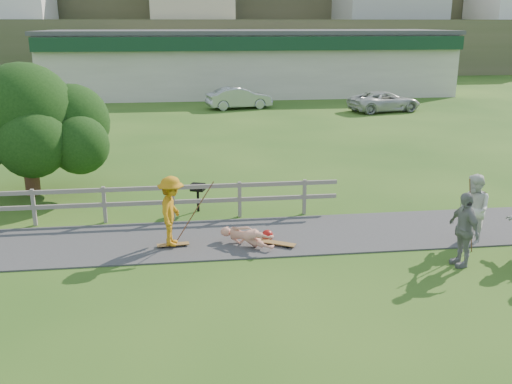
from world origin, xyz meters
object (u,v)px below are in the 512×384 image
(skater_rider, at_px, (172,215))
(car_silver, at_px, (239,98))
(car_white, at_px, (385,101))
(skater_fallen, at_px, (247,237))
(bbq, at_px, (198,198))
(spectator_a, at_px, (474,209))
(tree, at_px, (27,140))
(spectator_b, at_px, (463,229))

(skater_rider, xyz_separation_m, car_silver, (4.30, 24.93, -0.19))
(car_white, bearing_deg, skater_fallen, 139.13)
(car_white, distance_m, bbq, 23.37)
(spectator_a, relative_size, tree, 0.35)
(skater_fallen, relative_size, spectator_a, 0.84)
(spectator_b, height_order, car_silver, spectator_b)
(skater_fallen, relative_size, car_silver, 0.35)
(spectator_b, xyz_separation_m, tree, (-11.80, 7.61, 0.98))
(skater_rider, xyz_separation_m, bbq, (0.76, 2.95, -0.47))
(spectator_a, relative_size, bbq, 2.09)
(spectator_a, height_order, car_silver, spectator_a)
(spectator_a, height_order, car_white, spectator_a)
(skater_rider, height_order, car_white, skater_rider)
(car_silver, xyz_separation_m, bbq, (-3.54, -21.98, -0.28))
(skater_rider, distance_m, car_silver, 25.30)
(car_silver, bearing_deg, tree, 142.88)
(skater_rider, distance_m, skater_fallen, 2.04)
(skater_fallen, xyz_separation_m, tree, (-6.77, 5.77, 1.62))
(spectator_a, height_order, bbq, spectator_a)
(car_white, bearing_deg, skater_rider, 135.20)
(skater_rider, distance_m, bbq, 3.08)
(spectator_a, xyz_separation_m, car_silver, (-3.67, 25.56, -0.21))
(skater_rider, bearing_deg, spectator_b, -96.09)
(skater_fallen, relative_size, car_white, 0.32)
(skater_fallen, bearing_deg, spectator_a, -52.90)
(bbq, bearing_deg, skater_fallen, -48.73)
(bbq, bearing_deg, car_white, 76.92)
(tree, height_order, bbq, tree)
(car_silver, relative_size, tree, 0.82)
(skater_fallen, relative_size, spectator_b, 0.85)
(skater_fallen, relative_size, tree, 0.29)
(spectator_b, distance_m, car_silver, 27.09)
(spectator_b, xyz_separation_m, car_white, (6.78, 24.40, -0.25))
(spectator_b, relative_size, tree, 0.34)
(skater_rider, bearing_deg, car_silver, 0.35)
(skater_rider, distance_m, spectator_a, 7.99)
(spectator_a, height_order, tree, tree)
(car_white, height_order, tree, tree)
(skater_rider, height_order, tree, tree)
(skater_fallen, bearing_deg, bbq, 61.93)
(spectator_b, distance_m, tree, 14.08)
(skater_rider, height_order, skater_fallen, skater_rider)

